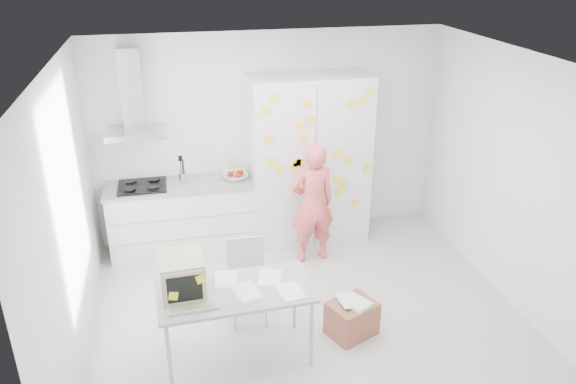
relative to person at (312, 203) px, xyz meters
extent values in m
cube|color=silver|center=(-0.35, -1.10, -0.78)|extent=(4.50, 4.00, 0.02)
cube|color=white|center=(-0.35, 0.90, 0.58)|extent=(4.50, 0.02, 2.70)
cube|color=white|center=(-2.60, -1.10, 0.58)|extent=(0.02, 4.00, 2.70)
cube|color=white|center=(1.90, -1.10, 0.58)|extent=(0.02, 4.00, 2.70)
cube|color=white|center=(-0.35, -1.10, 1.93)|extent=(4.50, 4.00, 0.02)
cube|color=white|center=(-1.55, 0.60, -0.33)|extent=(1.80, 0.60, 0.88)
cube|color=gray|center=(-1.55, 0.30, -0.19)|extent=(1.76, 0.01, 0.01)
cube|color=gray|center=(-1.55, 0.30, -0.47)|extent=(1.76, 0.01, 0.01)
cube|color=#9E9E99|center=(-1.55, 0.60, 0.13)|extent=(1.84, 0.63, 0.04)
cube|color=black|center=(-2.00, 0.60, 0.16)|extent=(0.58, 0.50, 0.03)
cylinder|color=black|center=(-2.14, 0.48, 0.19)|extent=(0.14, 0.14, 0.02)
cylinder|color=black|center=(-1.86, 0.48, 0.19)|extent=(0.14, 0.14, 0.02)
cylinder|color=black|center=(-2.14, 0.72, 0.19)|extent=(0.14, 0.14, 0.02)
cylinder|color=black|center=(-1.86, 0.72, 0.19)|extent=(0.14, 0.14, 0.02)
cylinder|color=silver|center=(-1.50, 0.60, 0.22)|extent=(0.10, 0.10, 0.14)
cylinder|color=black|center=(-1.52, 0.61, 0.32)|extent=(0.01, 0.01, 0.30)
cylinder|color=black|center=(-1.48, 0.59, 0.32)|extent=(0.01, 0.01, 0.30)
cylinder|color=black|center=(-1.50, 0.62, 0.32)|extent=(0.01, 0.01, 0.30)
cube|color=black|center=(-1.52, 0.61, 0.48)|extent=(0.05, 0.01, 0.07)
imported|color=white|center=(-0.85, 0.60, 0.19)|extent=(0.31, 0.31, 0.08)
sphere|color=#B2140F|center=(-0.91, 0.62, 0.22)|extent=(0.08, 0.08, 0.08)
sphere|color=#B2140F|center=(-0.82, 0.55, 0.22)|extent=(0.08, 0.08, 0.08)
sphere|color=#B2140F|center=(-0.78, 0.64, 0.22)|extent=(0.08, 0.08, 0.08)
cylinder|color=yellow|center=(-0.87, 0.62, 0.26)|extent=(0.09, 0.17, 0.10)
cylinder|color=yellow|center=(-0.85, 0.62, 0.26)|extent=(0.04, 0.17, 0.10)
cylinder|color=yellow|center=(-0.82, 0.62, 0.26)|extent=(0.08, 0.17, 0.10)
cube|color=silver|center=(-2.00, 0.65, 0.83)|extent=(0.70, 0.48, 0.07)
cube|color=silver|center=(-2.00, 0.77, 1.33)|extent=(0.26, 0.24, 0.95)
cube|color=silver|center=(0.10, 0.57, 0.33)|extent=(1.50, 0.65, 2.20)
cube|color=slate|center=(0.10, 0.25, 0.33)|extent=(0.01, 0.01, 2.16)
cube|color=silver|center=(0.04, 0.24, 0.33)|extent=(0.02, 0.02, 0.30)
cube|color=silver|center=(0.16, 0.24, 0.33)|extent=(0.02, 0.02, 0.30)
cube|color=yellow|center=(0.51, 0.24, 1.14)|extent=(0.10, 0.00, 0.10)
cube|color=yellow|center=(0.66, 0.24, 1.16)|extent=(0.12, 0.00, 0.12)
cube|color=yellow|center=(0.77, 0.24, 0.28)|extent=(0.12, 0.00, 0.12)
cube|color=yellow|center=(-0.13, 0.24, 0.44)|extent=(0.10, 0.00, 0.10)
cube|color=yellow|center=(0.11, 0.24, 0.59)|extent=(0.12, 0.00, 0.12)
cube|color=yellow|center=(0.48, 0.24, 0.09)|extent=(0.12, 0.00, 0.12)
cube|color=yellow|center=(-0.10, 0.24, 0.10)|extent=(0.10, 0.00, 0.10)
cube|color=yellow|center=(-0.03, 0.24, 1.18)|extent=(0.12, 0.00, 0.12)
cube|color=yellow|center=(0.19, 0.24, 0.04)|extent=(0.12, 0.00, 0.12)
cube|color=yellow|center=(0.51, 0.24, 0.42)|extent=(0.12, 0.00, 0.12)
cube|color=yellow|center=(0.39, 0.24, 0.17)|extent=(0.10, 0.00, 0.10)
cube|color=yellow|center=(-0.11, 0.24, 0.92)|extent=(0.12, 0.00, 0.12)
cube|color=yellow|center=(-0.36, 0.24, 0.38)|extent=(0.10, 0.00, 0.10)
cube|color=yellow|center=(-0.45, 0.24, 0.49)|extent=(0.10, 0.00, 0.10)
cube|color=yellow|center=(-0.51, 0.24, 1.12)|extent=(0.11, 0.00, 0.11)
cube|color=yellow|center=(0.03, 0.24, -0.18)|extent=(0.10, 0.00, 0.10)
cube|color=yellow|center=(-0.10, 0.24, 0.45)|extent=(0.11, 0.00, 0.11)
cube|color=yellow|center=(0.64, 0.24, -0.17)|extent=(0.11, 0.00, 0.11)
cube|color=yellow|center=(0.74, 0.24, 1.26)|extent=(0.10, 0.00, 0.10)
cube|color=yellow|center=(-0.07, 0.24, 0.76)|extent=(0.10, 0.00, 0.10)
cube|color=yellow|center=(-0.18, 0.24, 0.39)|extent=(0.11, 0.00, 0.11)
cube|color=yellow|center=(0.28, 0.24, -0.25)|extent=(0.10, 0.00, 0.10)
cube|color=yellow|center=(-0.42, 0.24, 1.26)|extent=(0.10, 0.00, 0.10)
cube|color=yellow|center=(-0.48, 0.24, 0.77)|extent=(0.12, 0.00, 0.12)
cube|color=yellow|center=(0.41, 0.24, 0.00)|extent=(0.11, 0.00, 0.11)
cube|color=yellow|center=(0.02, 0.24, 0.97)|extent=(0.11, 0.00, 0.11)
cube|color=yellow|center=(0.37, 0.24, 0.51)|extent=(0.11, 0.00, 0.11)
cube|color=yellow|center=(0.12, 0.24, 0.03)|extent=(0.11, 0.00, 0.11)
imported|color=#EC5C5E|center=(0.00, 0.00, 0.00)|extent=(0.60, 0.43, 1.54)
cube|color=#9B9EA5|center=(-1.16, -1.63, -0.02)|extent=(1.44, 0.76, 0.03)
cylinder|color=#AFAFB4|center=(-1.79, -1.95, -0.40)|extent=(0.04, 0.04, 0.73)
cylinder|color=#AFAFB4|center=(-0.50, -1.90, -0.40)|extent=(0.04, 0.04, 0.73)
cylinder|color=#AFAFB4|center=(-1.81, -1.36, -0.40)|extent=(0.04, 0.04, 0.73)
cylinder|color=#AFAFB4|center=(-0.52, -1.31, -0.40)|extent=(0.04, 0.04, 0.73)
cube|color=#C3BE91|center=(-1.61, -1.57, 0.18)|extent=(0.40, 0.42, 0.36)
cube|color=#C3BE91|center=(-1.61, -1.78, 0.18)|extent=(0.36, 0.03, 0.32)
cube|color=black|center=(-1.61, -1.79, 0.18)|extent=(0.30, 0.02, 0.25)
cube|color=yellow|center=(-1.71, -1.80, 0.13)|extent=(0.09, 0.01, 0.09)
cube|color=yellow|center=(-1.46, -1.79, 0.26)|extent=(0.10, 0.01, 0.10)
cube|color=#C3BE91|center=(-1.55, -1.83, 0.01)|extent=(0.45, 0.17, 0.03)
cube|color=gray|center=(-1.55, -1.83, 0.02)|extent=(0.41, 0.13, 0.01)
cube|color=white|center=(-1.05, -1.68, 0.00)|extent=(0.29, 0.35, 0.00)
cube|color=white|center=(-0.81, -1.50, 0.00)|extent=(0.29, 0.35, 0.00)
cube|color=white|center=(-0.67, -1.76, 0.00)|extent=(0.25, 0.33, 0.00)
cube|color=white|center=(-1.22, -1.43, 0.00)|extent=(0.24, 0.32, 0.00)
cube|color=beige|center=(-0.96, -1.07, -0.34)|extent=(0.42, 0.42, 0.04)
cube|color=beige|center=(-0.95, -0.89, -0.10)|extent=(0.38, 0.04, 0.44)
cylinder|color=#BABBBF|center=(-1.13, -1.23, -0.56)|extent=(0.03, 0.03, 0.41)
cylinder|color=#BABBBF|center=(-0.81, -1.24, -0.56)|extent=(0.03, 0.03, 0.41)
cylinder|color=#BABBBF|center=(-1.12, -0.90, -0.56)|extent=(0.03, 0.03, 0.41)
cylinder|color=#BABBBF|center=(-0.79, -0.92, -0.56)|extent=(0.03, 0.03, 0.41)
cube|color=#975841|center=(0.02, -1.53, -0.59)|extent=(0.56, 0.51, 0.36)
cube|color=white|center=(0.05, -1.54, -0.39)|extent=(0.33, 0.36, 0.03)
cube|color=white|center=(-0.02, -1.50, -0.37)|extent=(0.22, 0.29, 0.00)
camera|label=1|loc=(-1.61, -5.94, 2.91)|focal=35.00mm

